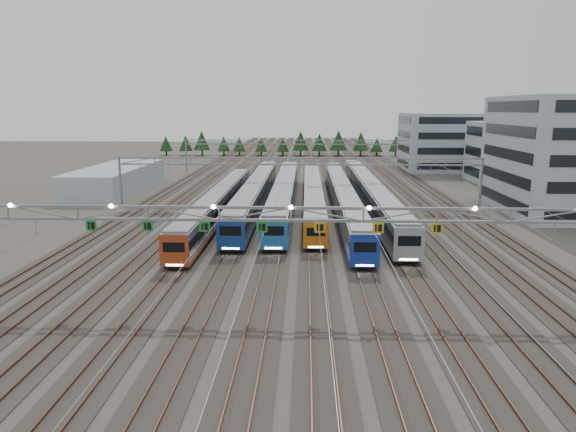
{
  "coord_description": "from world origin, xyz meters",
  "views": [
    {
      "loc": [
        1.15,
        -38.87,
        15.37
      ],
      "look_at": [
        -0.84,
        17.29,
        3.5
      ],
      "focal_mm": 32.0,
      "sensor_mm": 36.0,
      "label": 1
    }
  ],
  "objects_px": {
    "gantry_far": "(301,146)",
    "depot_bldg_mid": "(510,153)",
    "train_e": "(342,196)",
    "depot_bldg_north": "(448,142)",
    "train_b": "(256,192)",
    "gantry_near": "(290,217)",
    "train_f": "(370,192)",
    "west_shed": "(116,179)",
    "train_c": "(284,192)",
    "train_a": "(219,202)",
    "depot_bldg_south": "(568,155)",
    "train_d": "(313,194)",
    "gantry_mid": "(299,167)"
  },
  "relations": [
    {
      "from": "gantry_far",
      "to": "west_shed",
      "type": "relative_size",
      "value": 1.88
    },
    {
      "from": "depot_bldg_south",
      "to": "depot_bldg_north",
      "type": "xyz_separation_m",
      "value": [
        -3.28,
        53.06,
        -1.51
      ]
    },
    {
      "from": "train_b",
      "to": "depot_bldg_mid",
      "type": "height_order",
      "value": "depot_bldg_mid"
    },
    {
      "from": "west_shed",
      "to": "depot_bldg_south",
      "type": "bearing_deg",
      "value": -13.16
    },
    {
      "from": "train_d",
      "to": "train_e",
      "type": "bearing_deg",
      "value": -22.04
    },
    {
      "from": "depot_bldg_mid",
      "to": "west_shed",
      "type": "relative_size",
      "value": 0.53
    },
    {
      "from": "train_c",
      "to": "train_e",
      "type": "distance_m",
      "value": 9.27
    },
    {
      "from": "depot_bldg_mid",
      "to": "train_d",
      "type": "bearing_deg",
      "value": -145.83
    },
    {
      "from": "train_e",
      "to": "train_f",
      "type": "relative_size",
      "value": 0.98
    },
    {
      "from": "train_a",
      "to": "train_b",
      "type": "bearing_deg",
      "value": 61.9
    },
    {
      "from": "train_b",
      "to": "train_f",
      "type": "distance_m",
      "value": 18.0
    },
    {
      "from": "train_e",
      "to": "gantry_near",
      "type": "relative_size",
      "value": 1.11
    },
    {
      "from": "gantry_near",
      "to": "train_e",
      "type": "bearing_deg",
      "value": 80.17
    },
    {
      "from": "train_f",
      "to": "west_shed",
      "type": "distance_m",
      "value": 48.08
    },
    {
      "from": "train_c",
      "to": "depot_bldg_mid",
      "type": "distance_m",
      "value": 53.21
    },
    {
      "from": "train_e",
      "to": "depot_bldg_north",
      "type": "height_order",
      "value": "depot_bldg_north"
    },
    {
      "from": "train_c",
      "to": "gantry_far",
      "type": "height_order",
      "value": "gantry_far"
    },
    {
      "from": "train_b",
      "to": "west_shed",
      "type": "bearing_deg",
      "value": 152.52
    },
    {
      "from": "train_f",
      "to": "gantry_far",
      "type": "relative_size",
      "value": 1.14
    },
    {
      "from": "depot_bldg_north",
      "to": "train_b",
      "type": "bearing_deg",
      "value": -130.81
    },
    {
      "from": "train_a",
      "to": "depot_bldg_south",
      "type": "distance_m",
      "value": 51.79
    },
    {
      "from": "train_a",
      "to": "train_c",
      "type": "xyz_separation_m",
      "value": [
        9.0,
        8.31,
        0.15
      ]
    },
    {
      "from": "train_e",
      "to": "gantry_near",
      "type": "xyz_separation_m",
      "value": [
        -6.8,
        -39.25,
        4.96
      ]
    },
    {
      "from": "train_d",
      "to": "train_b",
      "type": "bearing_deg",
      "value": 176.76
    },
    {
      "from": "train_a",
      "to": "train_b",
      "type": "relative_size",
      "value": 0.91
    },
    {
      "from": "gantry_mid",
      "to": "depot_bldg_north",
      "type": "bearing_deg",
      "value": 54.69
    },
    {
      "from": "depot_bldg_north",
      "to": "depot_bldg_mid",
      "type": "bearing_deg",
      "value": -73.83
    },
    {
      "from": "train_a",
      "to": "train_e",
      "type": "distance_m",
      "value": 19.0
    },
    {
      "from": "train_e",
      "to": "train_f",
      "type": "xyz_separation_m",
      "value": [
        4.5,
        2.62,
        0.11
      ]
    },
    {
      "from": "gantry_far",
      "to": "train_a",
      "type": "bearing_deg",
      "value": -102.22
    },
    {
      "from": "train_b",
      "to": "gantry_near",
      "type": "xyz_separation_m",
      "value": [
        6.7,
        -41.58,
        4.83
      ]
    },
    {
      "from": "train_e",
      "to": "depot_bldg_south",
      "type": "distance_m",
      "value": 33.71
    },
    {
      "from": "train_a",
      "to": "depot_bldg_mid",
      "type": "bearing_deg",
      "value": 33.27
    },
    {
      "from": "train_a",
      "to": "train_b",
      "type": "height_order",
      "value": "train_b"
    },
    {
      "from": "train_a",
      "to": "depot_bldg_mid",
      "type": "xyz_separation_m",
      "value": [
        54.44,
        35.71,
        4.19
      ]
    },
    {
      "from": "gantry_far",
      "to": "depot_bldg_mid",
      "type": "bearing_deg",
      "value": -20.62
    },
    {
      "from": "train_e",
      "to": "gantry_far",
      "type": "relative_size",
      "value": 1.11
    },
    {
      "from": "depot_bldg_south",
      "to": "train_e",
      "type": "bearing_deg",
      "value": 179.01
    },
    {
      "from": "gantry_near",
      "to": "train_b",
      "type": "bearing_deg",
      "value": 99.16
    },
    {
      "from": "train_b",
      "to": "train_c",
      "type": "bearing_deg",
      "value": -1.45
    },
    {
      "from": "train_f",
      "to": "depot_bldg_south",
      "type": "height_order",
      "value": "depot_bldg_south"
    },
    {
      "from": "gantry_mid",
      "to": "gantry_far",
      "type": "distance_m",
      "value": 45.0
    },
    {
      "from": "train_c",
      "to": "west_shed",
      "type": "relative_size",
      "value": 1.87
    },
    {
      "from": "train_e",
      "to": "gantry_mid",
      "type": "distance_m",
      "value": 8.03
    },
    {
      "from": "train_f",
      "to": "depot_bldg_north",
      "type": "distance_m",
      "value": 56.13
    },
    {
      "from": "train_b",
      "to": "depot_bldg_mid",
      "type": "distance_m",
      "value": 57.05
    },
    {
      "from": "depot_bldg_south",
      "to": "depot_bldg_mid",
      "type": "height_order",
      "value": "depot_bldg_south"
    },
    {
      "from": "train_b",
      "to": "train_e",
      "type": "height_order",
      "value": "train_b"
    },
    {
      "from": "train_a",
      "to": "gantry_mid",
      "type": "distance_m",
      "value": 13.91
    },
    {
      "from": "train_c",
      "to": "depot_bldg_north",
      "type": "relative_size",
      "value": 2.54
    }
  ]
}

